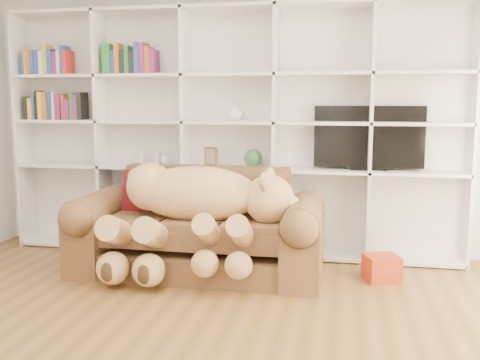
% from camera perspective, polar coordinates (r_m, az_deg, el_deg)
% --- Properties ---
extents(wall_back, '(5.00, 0.02, 2.70)m').
position_cam_1_polar(wall_back, '(5.37, -0.62, 6.79)').
color(wall_back, white).
rests_on(wall_back, floor).
extents(bookshelf, '(4.43, 0.35, 2.40)m').
position_cam_1_polar(bookshelf, '(5.29, -3.48, 6.28)').
color(bookshelf, white).
rests_on(bookshelf, floor).
extents(sofa, '(2.15, 0.93, 0.91)m').
position_cam_1_polar(sofa, '(4.76, -4.40, -5.72)').
color(sofa, brown).
rests_on(sofa, floor).
extents(teddy_bear, '(1.60, 0.88, 0.93)m').
position_cam_1_polar(teddy_bear, '(4.52, -4.81, -2.75)').
color(teddy_bear, '#D9B26C').
rests_on(teddy_bear, sofa).
extents(throw_pillow, '(0.42, 0.25, 0.43)m').
position_cam_1_polar(throw_pillow, '(5.00, -9.99, -1.35)').
color(throw_pillow, '#500D13').
rests_on(throw_pillow, sofa).
extents(gift_box, '(0.34, 0.32, 0.22)m').
position_cam_1_polar(gift_box, '(4.72, 14.86, -9.06)').
color(gift_box, '#B23517').
rests_on(gift_box, floor).
extents(tv, '(1.01, 0.18, 0.59)m').
position_cam_1_polar(tv, '(5.14, 13.57, 4.34)').
color(tv, black).
rests_on(tv, bookshelf).
extents(picture_frame, '(0.14, 0.08, 0.18)m').
position_cam_1_polar(picture_frame, '(5.25, -3.12, 2.54)').
color(picture_frame, brown).
rests_on(picture_frame, bookshelf).
extents(green_vase, '(0.18, 0.18, 0.18)m').
position_cam_1_polar(green_vase, '(5.17, 1.38, 2.32)').
color(green_vase, '#316036').
rests_on(green_vase, bookshelf).
extents(figurine_tall, '(0.08, 0.08, 0.14)m').
position_cam_1_polar(figurine_tall, '(5.47, -10.51, 2.33)').
color(figurine_tall, beige).
rests_on(figurine_tall, bookshelf).
extents(figurine_short, '(0.10, 0.10, 0.13)m').
position_cam_1_polar(figurine_short, '(5.42, -8.92, 2.28)').
color(figurine_short, beige).
rests_on(figurine_short, bookshelf).
extents(snow_globe, '(0.10, 0.10, 0.10)m').
position_cam_1_polar(snow_globe, '(5.39, -7.99, 2.13)').
color(snow_globe, silver).
rests_on(snow_globe, bookshelf).
extents(shelf_vase, '(0.20, 0.20, 0.17)m').
position_cam_1_polar(shelf_vase, '(5.17, -0.59, 7.28)').
color(shelf_vase, white).
rests_on(shelf_vase, bookshelf).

